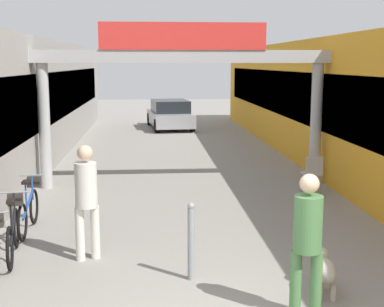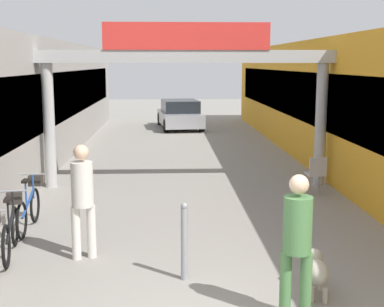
{
  "view_description": "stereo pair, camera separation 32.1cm",
  "coord_description": "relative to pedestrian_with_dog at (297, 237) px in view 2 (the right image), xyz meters",
  "views": [
    {
      "loc": [
        -0.8,
        -5.07,
        3.04
      ],
      "look_at": [
        0.0,
        5.11,
        1.3
      ],
      "focal_mm": 50.0,
      "sensor_mm": 36.0,
      "label": 1
    },
    {
      "loc": [
        -0.48,
        -5.09,
        3.04
      ],
      "look_at": [
        0.0,
        5.11,
        1.3
      ],
      "focal_mm": 50.0,
      "sensor_mm": 36.0,
      "label": 2
    }
  ],
  "objects": [
    {
      "name": "parked_car_silver",
      "position": [
        -0.92,
        18.95,
        -0.37
      ],
      "size": [
        2.16,
        4.16,
        1.33
      ],
      "color": "#99999E",
      "rests_on": "ground_plane"
    },
    {
      "name": "dog_on_leash",
      "position": [
        0.43,
        0.64,
        -0.67
      ],
      "size": [
        0.37,
        0.76,
        0.55
      ],
      "color": "beige",
      "rests_on": "ground_plane"
    },
    {
      "name": "cafe_chair_aluminium_nearer",
      "position": [
        1.93,
        6.02,
        -0.47
      ],
      "size": [
        0.43,
        0.43,
        0.89
      ],
      "color": "gray",
      "rests_on": "ground_plane"
    },
    {
      "name": "bicycle_black_second",
      "position": [
        -4.03,
        2.37,
        -0.58
      ],
      "size": [
        0.46,
        1.68,
        0.98
      ],
      "color": "black",
      "rests_on": "ground_plane"
    },
    {
      "name": "pedestrian_with_dog",
      "position": [
        0.0,
        0.0,
        0.0
      ],
      "size": [
        0.42,
        0.42,
        1.76
      ],
      "color": "#4C7F47",
      "rests_on": "ground_plane"
    },
    {
      "name": "bicycle_blue_third",
      "position": [
        -4.07,
        3.71,
        -0.58
      ],
      "size": [
        0.46,
        1.69,
        0.98
      ],
      "color": "black",
      "rests_on": "ground_plane"
    },
    {
      "name": "storefront_right",
      "position": [
        4.05,
        10.12,
        0.83
      ],
      "size": [
        3.0,
        26.0,
        3.69
      ],
      "color": "gold",
      "rests_on": "ground_plane"
    },
    {
      "name": "storefront_left",
      "position": [
        -6.14,
        10.12,
        0.83
      ],
      "size": [
        3.0,
        26.0,
        3.69
      ],
      "color": "#9E9993",
      "rests_on": "ground_plane"
    },
    {
      "name": "pedestrian_companion",
      "position": [
        -2.84,
        2.13,
        0.03
      ],
      "size": [
        0.43,
        0.43,
        1.81
      ],
      "color": "silver",
      "rests_on": "ground_plane"
    },
    {
      "name": "bollard_post_metal",
      "position": [
        -1.29,
        1.22,
        -0.44
      ],
      "size": [
        0.1,
        0.1,
        1.12
      ],
      "color": "gray",
      "rests_on": "ground_plane"
    },
    {
      "name": "arcade_sign_gateway",
      "position": [
        -1.04,
        7.07,
        1.78
      ],
      "size": [
        7.4,
        0.47,
        3.98
      ],
      "color": "#B2B2B2",
      "rests_on": "ground_plane"
    }
  ]
}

